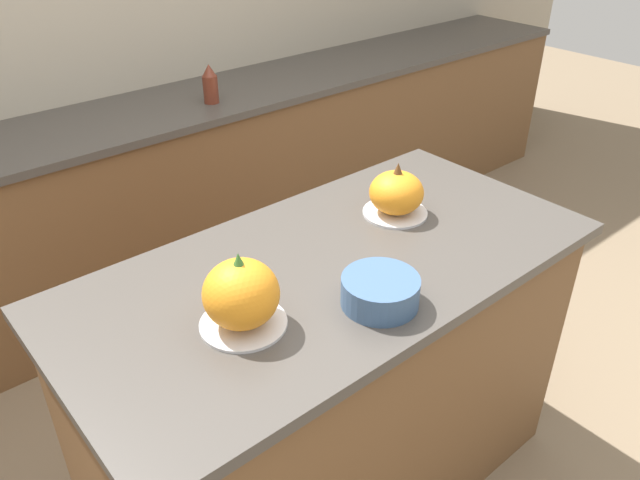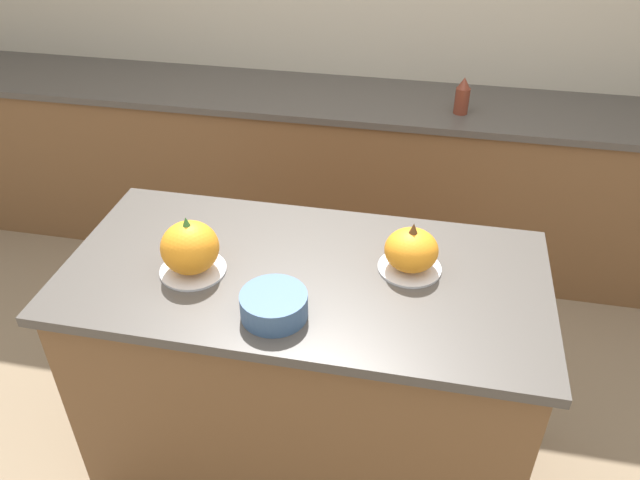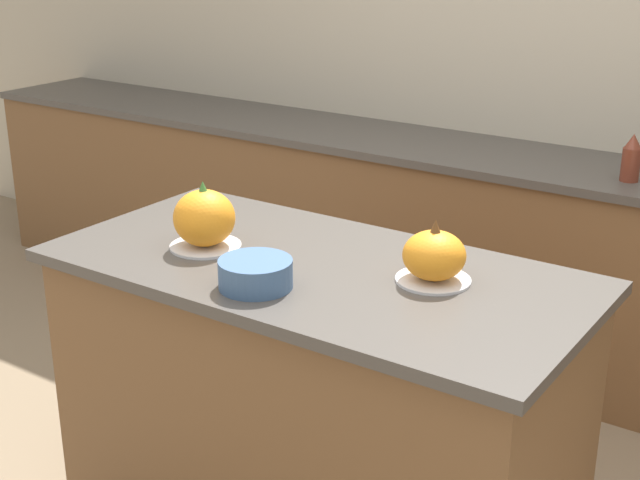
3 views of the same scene
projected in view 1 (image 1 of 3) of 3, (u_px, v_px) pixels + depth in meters
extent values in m
cube|color=#B2A893|center=(64.00, 33.00, 2.78)|extent=(8.00, 0.06, 2.50)
cube|color=brown|center=(332.00, 389.00, 2.00)|extent=(1.50, 0.71, 0.91)
cube|color=#47423D|center=(333.00, 267.00, 1.75)|extent=(1.56, 0.77, 0.03)
cube|color=brown|center=(126.00, 217.00, 2.98)|extent=(6.00, 0.56, 0.90)
cube|color=#47423D|center=(108.00, 124.00, 2.74)|extent=(6.00, 0.60, 0.03)
cylinder|color=silver|center=(244.00, 323.00, 1.51)|extent=(0.21, 0.21, 0.01)
ellipsoid|color=orange|center=(241.00, 294.00, 1.46)|extent=(0.18, 0.18, 0.17)
cone|color=#38702D|center=(238.00, 259.00, 1.41)|extent=(0.03, 0.03, 0.03)
cylinder|color=silver|center=(395.00, 212.00, 1.98)|extent=(0.21, 0.21, 0.01)
ellipsoid|color=orange|center=(396.00, 193.00, 1.94)|extent=(0.17, 0.17, 0.13)
cone|color=brown|center=(398.00, 169.00, 1.90)|extent=(0.03, 0.03, 0.04)
cylinder|color=maroon|center=(211.00, 89.00, 2.89)|extent=(0.07, 0.07, 0.13)
cone|color=maroon|center=(209.00, 70.00, 2.84)|extent=(0.06, 0.06, 0.05)
cylinder|color=#3D5B84|center=(380.00, 291.00, 1.56)|extent=(0.20, 0.20, 0.08)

